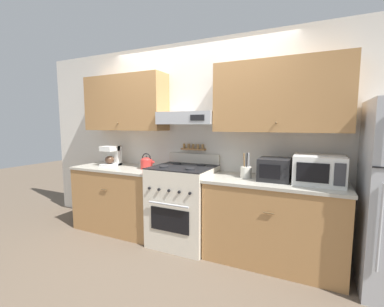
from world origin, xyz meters
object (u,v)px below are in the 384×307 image
Objects in this scene: stove_range at (183,205)px; toaster_oven at (274,169)px; utensil_crock at (246,172)px; tea_kettle at (147,163)px; coffee_maker at (112,156)px; microwave at (319,170)px.

stove_range is 3.27× the size of toaster_oven.
stove_range is at bearing -176.76° from utensil_crock.
coffee_maker is at bearing 177.38° from tea_kettle.
tea_kettle is at bearing 175.63° from stove_range.
toaster_oven reaches higher than tea_kettle.
coffee_maker is at bearing 179.23° from toaster_oven.
microwave reaches higher than tea_kettle.
microwave is 0.73m from utensil_crock.
tea_kettle is 0.76× the size of utensil_crock.
coffee_maker is 0.61× the size of microwave.
microwave is at bearing 0.50° from tea_kettle.
tea_kettle is 0.74× the size of coffee_maker.
utensil_crock reaches higher than tea_kettle.
toaster_oven is at bearing 2.23° from stove_range.
utensil_crock is at bearing 3.24° from stove_range.
tea_kettle is 0.63× the size of toaster_oven.
coffee_maker is at bearing 176.55° from stove_range.
tea_kettle is 0.45× the size of microwave.
stove_range is at bearing -177.65° from microwave.
coffee_maker is 1.02× the size of utensil_crock.
coffee_maker reaches higher than utensil_crock.
tea_kettle is 0.63m from coffee_maker.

